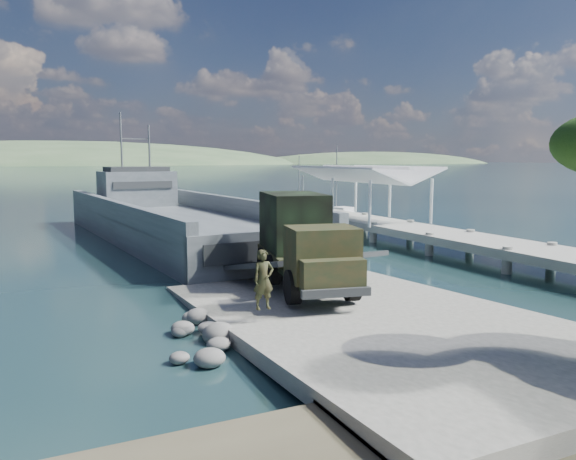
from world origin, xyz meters
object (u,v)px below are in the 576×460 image
object	(u,v)px
pier	(371,215)
military_truck	(302,241)
landing_craft	(176,228)
sailboat_near	(337,215)
sailboat_far	(300,207)
soldier	(264,291)

from	to	relation	value
pier	military_truck	world-z (taller)	pier
landing_craft	sailboat_near	world-z (taller)	landing_craft
pier	sailboat_far	size ratio (longest dim) A/B	6.97
pier	sailboat_far	bearing A→B (deg)	77.72
sailboat_far	military_truck	bearing A→B (deg)	-124.90
pier	military_truck	bearing A→B (deg)	-131.94
landing_craft	soldier	size ratio (longest dim) A/B	18.21
landing_craft	sailboat_near	distance (m)	18.75
soldier	sailboat_far	xyz separation A→B (m)	(21.24, 39.83, -1.15)
landing_craft	soldier	distance (m)	23.27
pier	landing_craft	world-z (taller)	landing_craft
military_truck	soldier	xyz separation A→B (m)	(-3.47, -4.07, -0.90)
landing_craft	soldier	bearing A→B (deg)	-101.77
soldier	sailboat_far	distance (m)	45.16
sailboat_near	pier	bearing A→B (deg)	-118.15
pier	sailboat_near	distance (m)	11.88
military_truck	sailboat_near	world-z (taller)	sailboat_near
soldier	sailboat_far	bearing A→B (deg)	60.37
soldier	landing_craft	bearing A→B (deg)	81.27
pier	sailboat_far	distance (m)	21.63
landing_craft	soldier	xyz separation A→B (m)	(-2.90, -23.08, 0.63)
landing_craft	sailboat_far	world-z (taller)	landing_craft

